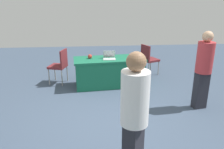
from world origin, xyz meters
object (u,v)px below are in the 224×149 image
object	(u,v)px
laptop_silver	(109,57)
yarn_ball	(90,56)
table_foreground	(109,72)
scissors_red	(129,58)
person_attendee_standing	(204,67)
chair_near_front	(148,58)
chair_tucked_left	(60,64)
person_attendee_browsing	(134,114)

from	to	relation	value
laptop_silver	yarn_ball	world-z (taller)	laptop_silver
table_foreground	laptop_silver	world-z (taller)	laptop_silver
laptop_silver	scissors_red	bearing A→B (deg)	-177.40
person_attendee_standing	scissors_red	bearing A→B (deg)	-58.43
laptop_silver	scissors_red	xyz separation A→B (m)	(-0.51, 0.01, -0.04)
laptop_silver	chair_near_front	bearing A→B (deg)	-142.73
table_foreground	chair_near_front	bearing A→B (deg)	-147.88
chair_near_front	scissors_red	xyz separation A→B (m)	(0.77, 0.86, 0.23)
chair_near_front	laptop_silver	bearing A→B (deg)	-80.55
laptop_silver	yarn_ball	size ratio (longest dim) A/B	2.87
table_foreground	yarn_ball	size ratio (longest dim) A/B	16.71
person_attendee_standing	laptop_silver	size ratio (longest dim) A/B	5.02
chair_near_front	table_foreground	bearing A→B (deg)	-82.14
table_foreground	chair_tucked_left	distance (m)	1.39
laptop_silver	yarn_ball	distance (m)	0.52
laptop_silver	yarn_ball	bearing A→B (deg)	-5.65
person_attendee_standing	person_attendee_browsing	size ratio (longest dim) A/B	0.96
table_foreground	chair_near_front	xyz separation A→B (m)	(-1.28, -0.80, 0.16)
chair_near_front	person_attendee_standing	size ratio (longest dim) A/B	0.56
chair_tucked_left	laptop_silver	bearing A→B (deg)	-87.15
chair_tucked_left	person_attendee_browsing	xyz separation A→B (m)	(-1.39, 3.71, 0.42)
chair_tucked_left	laptop_silver	size ratio (longest dim) A/B	2.89
laptop_silver	table_foreground	bearing A→B (deg)	-91.40
person_attendee_browsing	person_attendee_standing	bearing A→B (deg)	173.09
yarn_ball	scissors_red	bearing A→B (deg)	174.90
person_attendee_standing	chair_tucked_left	bearing A→B (deg)	-40.41
chair_near_front	person_attendee_standing	bearing A→B (deg)	-10.22
person_attendee_standing	laptop_silver	bearing A→B (deg)	-49.40
yarn_ball	table_foreground	bearing A→B (deg)	176.72
table_foreground	laptop_silver	bearing A→B (deg)	85.04
chair_near_front	chair_tucked_left	distance (m)	2.68
yarn_ball	person_attendee_standing	bearing A→B (deg)	146.92
table_foreground	laptop_silver	xyz separation A→B (m)	(0.00, 0.05, 0.42)
table_foreground	person_attendee_browsing	world-z (taller)	person_attendee_browsing
chair_tucked_left	yarn_ball	xyz separation A→B (m)	(-0.84, 0.25, 0.26)
table_foreground	person_attendee_browsing	size ratio (longest dim) A/B	1.12
table_foreground	yarn_ball	xyz separation A→B (m)	(0.51, -0.03, 0.44)
table_foreground	scissors_red	distance (m)	0.64
table_foreground	yarn_ball	distance (m)	0.68
chair_near_front	laptop_silver	xyz separation A→B (m)	(1.28, 0.85, 0.26)
chair_tucked_left	chair_near_front	bearing A→B (deg)	-62.12
chair_near_front	laptop_silver	size ratio (longest dim) A/B	2.83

